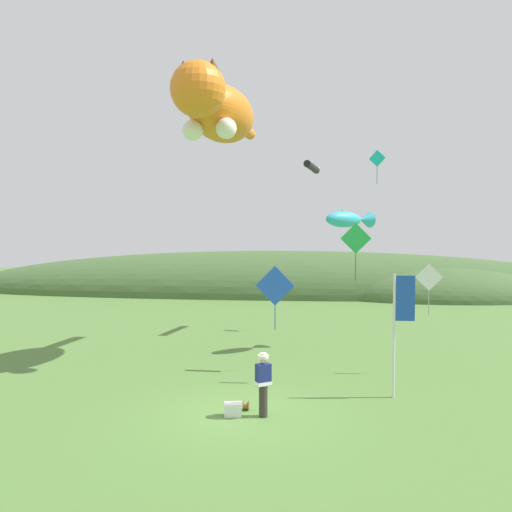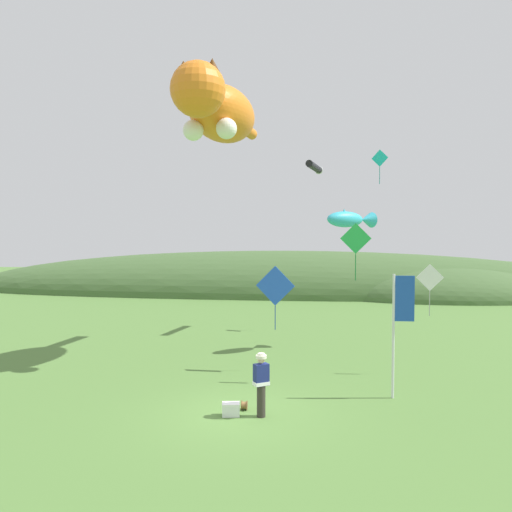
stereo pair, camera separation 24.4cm
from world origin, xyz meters
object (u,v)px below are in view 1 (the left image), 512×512
(kite_tube_streamer, at_px, (312,167))
(kite_fish_windsock, at_px, (349,219))
(festival_attendant, at_px, (263,383))
(kite_diamond_blue, at_px, (275,286))
(kite_diamond_green, at_px, (356,239))
(kite_spool, at_px, (246,405))
(picnic_cooler, at_px, (233,409))
(kite_diamond_white, at_px, (429,278))
(kite_diamond_teal, at_px, (377,159))
(kite_giant_cat, at_px, (217,111))
(festival_banner_pole, at_px, (399,317))

(kite_tube_streamer, bearing_deg, kite_fish_windsock, -71.24)
(festival_attendant, height_order, kite_diamond_blue, kite_diamond_blue)
(kite_diamond_green, bearing_deg, kite_spool, -138.42)
(kite_spool, distance_m, kite_diamond_blue, 5.24)
(picnic_cooler, height_order, kite_tube_streamer, kite_tube_streamer)
(kite_diamond_blue, relative_size, kite_diamond_white, 1.26)
(kite_tube_streamer, distance_m, kite_diamond_teal, 3.41)
(kite_fish_windsock, bearing_deg, kite_diamond_teal, 67.77)
(kite_giant_cat, distance_m, kite_tube_streamer, 8.11)
(kite_giant_cat, distance_m, kite_diamond_white, 10.14)
(kite_fish_windsock, distance_m, kite_diamond_white, 4.89)
(festival_attendant, height_order, kite_spool, festival_attendant)
(picnic_cooler, xyz_separation_m, kite_giant_cat, (-1.36, 5.73, 9.65))
(kite_giant_cat, height_order, kite_diamond_blue, kite_giant_cat)
(kite_fish_windsock, bearing_deg, festival_attendant, -110.29)
(festival_banner_pole, height_order, kite_giant_cat, kite_giant_cat)
(festival_banner_pole, xyz_separation_m, kite_giant_cat, (-6.27, 3.73, 7.32))
(kite_giant_cat, relative_size, kite_diamond_teal, 4.64)
(kite_spool, bearing_deg, kite_giant_cat, 107.74)
(kite_diamond_white, bearing_deg, kite_fish_windsock, 125.94)
(festival_banner_pole, bearing_deg, kite_fish_windsock, 98.51)
(picnic_cooler, height_order, kite_giant_cat, kite_giant_cat)
(kite_fish_windsock, relative_size, kite_diamond_green, 1.27)
(kite_diamond_green, relative_size, kite_diamond_teal, 1.08)
(kite_tube_streamer, xyz_separation_m, kite_diamond_teal, (3.38, 0.25, 0.42))
(kite_diamond_blue, bearing_deg, kite_diamond_white, 1.46)
(kite_diamond_blue, distance_m, kite_diamond_teal, 11.27)
(kite_diamond_white, bearing_deg, kite_diamond_teal, 94.65)
(picnic_cooler, xyz_separation_m, kite_tube_streamer, (2.46, 12.78, 8.39))
(kite_tube_streamer, bearing_deg, kite_diamond_white, -62.92)
(kite_tube_streamer, relative_size, kite_diamond_green, 1.42)
(kite_diamond_teal, bearing_deg, kite_spool, -113.79)
(kite_spool, bearing_deg, kite_diamond_green, 41.58)
(kite_giant_cat, xyz_separation_m, kite_diamond_teal, (7.20, 7.30, -0.84))
(festival_attendant, relative_size, festival_banner_pole, 0.46)
(kite_fish_windsock, bearing_deg, kite_tube_streamer, 108.76)
(kite_tube_streamer, distance_m, kite_diamond_green, 10.04)
(kite_giant_cat, distance_m, kite_diamond_green, 7.42)
(kite_spool, height_order, kite_diamond_teal, kite_diamond_teal)
(festival_banner_pole, relative_size, kite_giant_cat, 0.46)
(festival_banner_pole, bearing_deg, kite_diamond_green, 127.65)
(kite_diamond_teal, bearing_deg, kite_diamond_white, -85.35)
(kite_diamond_blue, bearing_deg, festival_banner_pole, -34.57)
(festival_banner_pole, height_order, kite_tube_streamer, kite_tube_streamer)
(kite_spool, distance_m, kite_diamond_teal, 16.31)
(festival_attendant, height_order, picnic_cooler, festival_attendant)
(kite_diamond_teal, bearing_deg, picnic_cooler, -114.13)
(kite_tube_streamer, bearing_deg, picnic_cooler, -100.88)
(festival_attendant, relative_size, kite_spool, 6.56)
(festival_banner_pole, bearing_deg, kite_tube_streamer, 102.78)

